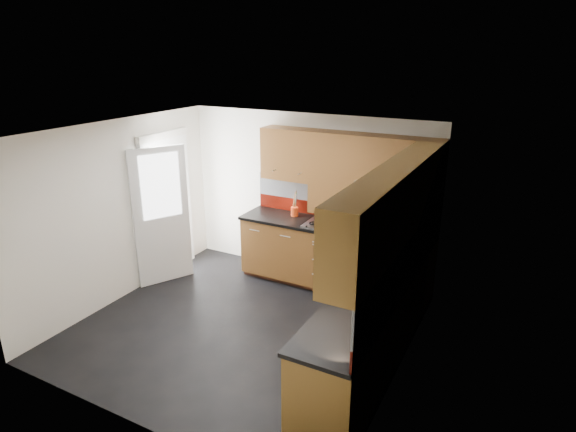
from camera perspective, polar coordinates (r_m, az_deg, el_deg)
The scene contains 14 objects.
room at distance 5.43m, azimuth -5.83°, elevation 0.46°, with size 4.00×3.80×2.64m.
base_cabinets at distance 5.99m, azimuth 7.05°, elevation -8.77°, with size 2.70×3.20×0.95m.
countertop at distance 5.77m, azimuth 7.07°, elevation -4.57°, with size 2.72×3.22×0.04m.
backsplash at distance 5.80m, azimuth 10.04°, elevation -1.54°, with size 2.70×3.20×0.54m.
upper_cabinets at distance 5.48m, azimuth 9.47°, elevation 4.21°, with size 2.50×3.20×0.72m.
extractor_hood at distance 6.67m, azimuth 5.26°, elevation 2.10°, with size 0.60×0.33×0.40m, color brown.
glass_cabinet at distance 5.62m, azimuth 15.07°, elevation 4.45°, with size 0.32×0.80×0.66m.
back_door at distance 7.19m, azimuth -14.31°, elevation 0.77°, with size 0.42×1.19×2.04m.
gas_hob at distance 6.63m, azimuth 4.61°, elevation -0.96°, with size 0.58×0.51×0.04m.
utensil_pot at distance 6.95m, azimuth 0.79°, elevation 0.72°, with size 0.11×0.11×0.38m.
toaster at distance 6.49m, azimuth 11.12°, elevation -0.96°, with size 0.28×0.17×0.20m.
food_processor at distance 5.91m, azimuth 13.09°, elevation -2.64°, with size 0.19×0.19×0.32m.
paper_towel at distance 5.17m, azimuth 11.48°, elevation -6.13°, with size 0.11×0.11×0.23m, color white.
orange_cloth at distance 5.95m, azimuth 13.09°, elevation -3.89°, with size 0.16×0.13×0.02m, color #DF5218.
Camera 1 is at (2.88, -4.26, 3.24)m, focal length 30.00 mm.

